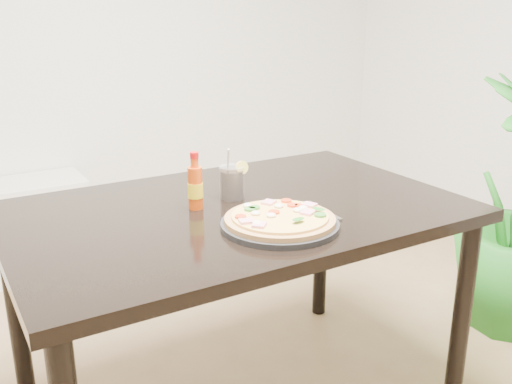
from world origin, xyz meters
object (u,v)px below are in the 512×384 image
plate (280,224)px  cola_cup (232,183)px  pizza (280,218)px  hot_sauce_bottle (195,186)px  fork (322,210)px  dining_table (237,231)px

plate → cola_cup: (0.01, 0.30, 0.04)m
pizza → hot_sauce_bottle: size_ratio=1.76×
cola_cup → fork: cola_cup is taller
plate → pizza: 0.02m
dining_table → hot_sauce_bottle: bearing=158.7°
hot_sauce_bottle → fork: 0.40m
dining_table → fork: 0.28m
dining_table → pizza: pizza is taller
hot_sauce_bottle → cola_cup: size_ratio=1.04×
dining_table → pizza: 0.25m
dining_table → pizza: bearing=-85.0°
dining_table → plate: bearing=-85.2°
dining_table → fork: bearing=-39.6°
dining_table → hot_sauce_bottle: 0.20m
dining_table → cola_cup: size_ratio=8.08×
plate → fork: plate is taller
plate → fork: 0.19m
pizza → plate: bearing=-104.8°
hot_sauce_bottle → fork: hot_sauce_bottle is taller
fork → cola_cup: bearing=129.3°
plate → hot_sauce_bottle: size_ratio=1.88×
hot_sauce_bottle → plate: bearing=-62.8°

